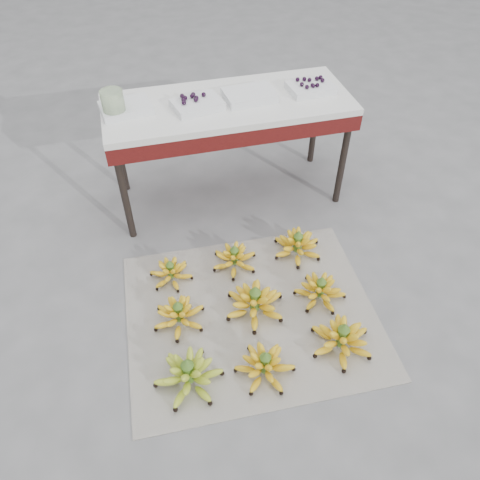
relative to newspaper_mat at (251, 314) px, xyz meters
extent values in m
plane|color=#5C5C5E|center=(0.04, 0.02, 0.00)|extent=(60.00, 60.00, 0.00)
cube|color=silver|center=(0.00, 0.00, 0.00)|extent=(1.29, 1.10, 0.01)
ellipsoid|color=#94B02E|center=(-0.37, -0.30, 0.05)|extent=(0.37, 0.37, 0.09)
ellipsoid|color=#94B02E|center=(-0.37, -0.30, 0.09)|extent=(0.26, 0.26, 0.07)
ellipsoid|color=#94B02E|center=(-0.37, -0.30, 0.13)|extent=(0.17, 0.17, 0.06)
cylinder|color=#426820|center=(-0.37, -0.30, 0.09)|extent=(0.05, 0.05, 0.12)
cone|color=#426820|center=(-0.37, -0.30, 0.17)|extent=(0.06, 0.06, 0.05)
ellipsoid|color=yellow|center=(-0.03, -0.33, 0.04)|extent=(0.36, 0.36, 0.08)
ellipsoid|color=yellow|center=(-0.03, -0.33, 0.08)|extent=(0.25, 0.25, 0.06)
ellipsoid|color=yellow|center=(-0.03, -0.33, 0.11)|extent=(0.16, 0.16, 0.05)
cylinder|color=#426820|center=(-0.03, -0.33, 0.08)|extent=(0.04, 0.04, 0.11)
cone|color=#426820|center=(-0.03, -0.33, 0.15)|extent=(0.05, 0.05, 0.04)
ellipsoid|color=yellow|center=(0.36, -0.29, 0.05)|extent=(0.32, 0.32, 0.09)
ellipsoid|color=yellow|center=(0.36, -0.29, 0.09)|extent=(0.22, 0.22, 0.07)
ellipsoid|color=yellow|center=(0.36, -0.29, 0.12)|extent=(0.15, 0.15, 0.06)
cylinder|color=#426820|center=(0.36, -0.29, 0.09)|extent=(0.05, 0.05, 0.12)
cone|color=#426820|center=(0.36, -0.29, 0.16)|extent=(0.06, 0.06, 0.04)
ellipsoid|color=yellow|center=(-0.36, 0.04, 0.04)|extent=(0.31, 0.31, 0.08)
ellipsoid|color=yellow|center=(-0.36, 0.04, 0.08)|extent=(0.22, 0.22, 0.06)
ellipsoid|color=yellow|center=(-0.36, 0.04, 0.11)|extent=(0.14, 0.14, 0.05)
cylinder|color=#426820|center=(-0.36, 0.04, 0.08)|extent=(0.04, 0.04, 0.11)
cone|color=#426820|center=(-0.36, 0.04, 0.14)|extent=(0.05, 0.05, 0.04)
ellipsoid|color=yellow|center=(0.02, 0.02, 0.05)|extent=(0.31, 0.31, 0.09)
ellipsoid|color=yellow|center=(0.02, 0.02, 0.09)|extent=(0.22, 0.22, 0.07)
ellipsoid|color=yellow|center=(0.02, 0.02, 0.13)|extent=(0.14, 0.14, 0.06)
cylinder|color=#426820|center=(0.02, 0.02, 0.09)|extent=(0.05, 0.05, 0.13)
cone|color=#426820|center=(0.02, 0.02, 0.17)|extent=(0.06, 0.06, 0.05)
ellipsoid|color=yellow|center=(0.37, 0.01, 0.04)|extent=(0.34, 0.34, 0.08)
ellipsoid|color=yellow|center=(0.37, 0.01, 0.08)|extent=(0.24, 0.24, 0.06)
ellipsoid|color=yellow|center=(0.37, 0.01, 0.11)|extent=(0.16, 0.16, 0.05)
cylinder|color=#426820|center=(0.37, 0.01, 0.08)|extent=(0.04, 0.04, 0.11)
cone|color=#426820|center=(0.37, 0.01, 0.14)|extent=(0.05, 0.05, 0.04)
ellipsoid|color=yellow|center=(-0.36, 0.34, 0.04)|extent=(0.30, 0.30, 0.07)
ellipsoid|color=yellow|center=(-0.36, 0.34, 0.07)|extent=(0.21, 0.21, 0.05)
ellipsoid|color=yellow|center=(-0.36, 0.34, 0.10)|extent=(0.14, 0.14, 0.04)
cylinder|color=#426820|center=(-0.36, 0.34, 0.07)|extent=(0.04, 0.04, 0.09)
cone|color=#426820|center=(-0.36, 0.34, 0.13)|extent=(0.04, 0.04, 0.03)
ellipsoid|color=yellow|center=(0.00, 0.35, 0.04)|extent=(0.31, 0.31, 0.08)
ellipsoid|color=yellow|center=(0.00, 0.35, 0.07)|extent=(0.22, 0.22, 0.06)
ellipsoid|color=yellow|center=(0.00, 0.35, 0.10)|extent=(0.14, 0.14, 0.05)
cylinder|color=#426820|center=(0.00, 0.35, 0.07)|extent=(0.04, 0.04, 0.10)
cone|color=#426820|center=(0.00, 0.35, 0.14)|extent=(0.05, 0.05, 0.04)
ellipsoid|color=yellow|center=(0.37, 0.35, 0.04)|extent=(0.29, 0.29, 0.08)
ellipsoid|color=yellow|center=(0.37, 0.35, 0.08)|extent=(0.20, 0.20, 0.06)
ellipsoid|color=yellow|center=(0.37, 0.35, 0.11)|extent=(0.13, 0.13, 0.05)
cylinder|color=#426820|center=(0.37, 0.35, 0.08)|extent=(0.05, 0.05, 0.11)
cone|color=#426820|center=(0.37, 0.35, 0.15)|extent=(0.05, 0.05, 0.04)
cylinder|color=black|center=(-0.53, 0.74, 0.31)|extent=(0.04, 0.04, 0.63)
cylinder|color=black|center=(0.77, 0.74, 0.31)|extent=(0.04, 0.04, 0.63)
cylinder|color=black|center=(-0.53, 1.21, 0.31)|extent=(0.04, 0.04, 0.63)
cylinder|color=black|center=(0.77, 1.21, 0.31)|extent=(0.04, 0.04, 0.63)
cube|color=#561210|center=(0.12, 0.97, 0.58)|extent=(1.40, 0.56, 0.09)
cube|color=silver|center=(0.12, 0.97, 0.65)|extent=(1.40, 0.56, 0.04)
cube|color=silver|center=(-0.44, 0.99, 0.69)|extent=(0.29, 0.23, 0.04)
cube|color=silver|center=(-0.06, 0.94, 0.69)|extent=(0.30, 0.24, 0.04)
sphere|color=black|center=(-0.08, 0.97, 0.72)|extent=(0.03, 0.03, 0.03)
sphere|color=black|center=(-0.13, 0.91, 0.72)|extent=(0.03, 0.03, 0.03)
sphere|color=black|center=(-0.07, 0.93, 0.72)|extent=(0.03, 0.03, 0.03)
sphere|color=black|center=(-0.12, 0.96, 0.72)|extent=(0.03, 0.03, 0.03)
sphere|color=black|center=(-0.07, 0.99, 0.72)|extent=(0.03, 0.03, 0.03)
sphere|color=black|center=(-0.01, 0.97, 0.72)|extent=(0.03, 0.03, 0.03)
sphere|color=black|center=(-0.13, 0.97, 0.72)|extent=(0.03, 0.03, 0.03)
sphere|color=black|center=(-0.13, 0.94, 0.72)|extent=(0.03, 0.03, 0.03)
sphere|color=black|center=(-0.06, 0.95, 0.72)|extent=(0.03, 0.03, 0.03)
sphere|color=black|center=(-0.13, 0.99, 0.72)|extent=(0.03, 0.03, 0.03)
cube|color=silver|center=(0.24, 0.96, 0.69)|extent=(0.29, 0.22, 0.04)
cube|color=silver|center=(0.61, 0.97, 0.69)|extent=(0.27, 0.20, 0.04)
sphere|color=black|center=(0.55, 0.96, 0.72)|extent=(0.02, 0.02, 0.02)
sphere|color=black|center=(0.63, 0.93, 0.72)|extent=(0.02, 0.02, 0.02)
sphere|color=black|center=(0.68, 0.97, 0.72)|extent=(0.02, 0.02, 0.02)
sphere|color=black|center=(0.61, 1.00, 0.72)|extent=(0.02, 0.02, 0.02)
sphere|color=black|center=(0.55, 1.02, 0.72)|extent=(0.02, 0.02, 0.02)
sphere|color=black|center=(0.66, 1.00, 0.72)|extent=(0.02, 0.02, 0.02)
sphere|color=black|center=(0.61, 0.93, 0.72)|extent=(0.02, 0.02, 0.02)
sphere|color=black|center=(0.59, 1.02, 0.72)|extent=(0.02, 0.02, 0.02)
sphere|color=black|center=(0.69, 1.01, 0.72)|extent=(0.02, 0.02, 0.02)
sphere|color=black|center=(0.60, 0.93, 0.72)|extent=(0.02, 0.02, 0.02)
sphere|color=black|center=(0.57, 0.92, 0.72)|extent=(0.02, 0.02, 0.02)
cylinder|color=beige|center=(-0.50, 0.95, 0.74)|extent=(0.16, 0.16, 0.15)
camera|label=1|loc=(-0.42, -1.38, 1.94)|focal=35.00mm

